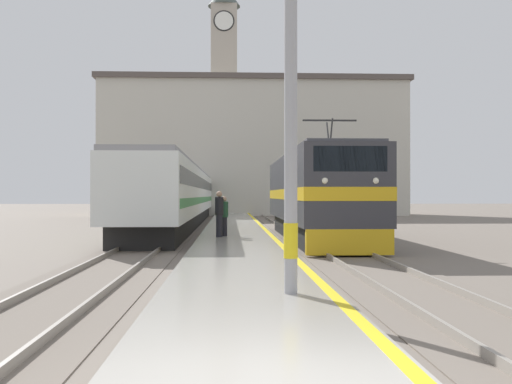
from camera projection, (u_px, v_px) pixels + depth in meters
name	position (u px, v px, depth m)	size (l,w,h in m)	color
ground_plane	(235.00, 228.00, 35.41)	(200.00, 200.00, 0.00)	#70665B
platform	(236.00, 231.00, 30.42)	(3.15, 140.00, 0.29)	#ADA89E
rail_track_near	(303.00, 233.00, 30.57)	(2.83, 140.00, 0.16)	#70665B
rail_track_far	(167.00, 233.00, 30.27)	(2.84, 140.00, 0.16)	#70665B
locomotive_train	(315.00, 195.00, 26.21)	(2.92, 15.55, 4.79)	black
passenger_train	(186.00, 195.00, 43.13)	(2.92, 46.80, 3.64)	black
catenary_mast	(299.00, 44.00, 10.20)	(3.01, 0.24, 8.33)	#9E9EA3
person_on_platform	(219.00, 213.00, 23.91)	(0.34, 0.34, 1.84)	#23232D
second_waiting_passenger	(224.00, 215.00, 24.50)	(0.34, 0.34, 1.62)	#23232D
clock_tower	(224.00, 92.00, 72.23)	(3.89, 3.89, 27.57)	#ADA393
station_building	(253.00, 148.00, 59.55)	(29.98, 8.21, 13.35)	beige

